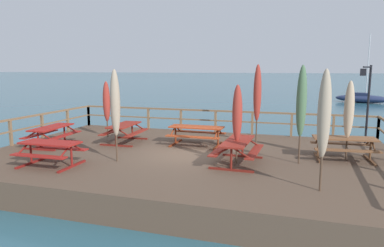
# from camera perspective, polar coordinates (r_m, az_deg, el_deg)

# --- Properties ---
(ground_plane) EXTENTS (600.00, 600.00, 0.00)m
(ground_plane) POSITION_cam_1_polar(r_m,az_deg,el_deg) (13.10, -0.92, -8.35)
(ground_plane) COLOR #2D5B6B
(wooden_deck) EXTENTS (14.45, 9.26, 0.82)m
(wooden_deck) POSITION_cam_1_polar(r_m,az_deg,el_deg) (12.99, -0.93, -6.62)
(wooden_deck) COLOR brown
(wooden_deck) RESTS_ON ground
(railing_waterside_far) EXTENTS (14.25, 0.10, 1.09)m
(railing_waterside_far) POSITION_cam_1_polar(r_m,az_deg,el_deg) (16.98, 3.84, 1.04)
(railing_waterside_far) COLOR brown
(railing_waterside_far) RESTS_ON wooden_deck
(railing_side_left) EXTENTS (0.10, 9.06, 1.09)m
(railing_side_left) POSITION_cam_1_polar(r_m,az_deg,el_deg) (16.37, -25.15, -0.10)
(railing_side_left) COLOR brown
(railing_side_left) RESTS_ON wooden_deck
(picnic_table_mid_centre) EXTENTS (1.50, 1.99, 0.78)m
(picnic_table_mid_centre) POSITION_cam_1_polar(r_m,az_deg,el_deg) (14.95, -10.91, -0.91)
(picnic_table_mid_centre) COLOR maroon
(picnic_table_mid_centre) RESTS_ON wooden_deck
(picnic_table_front_right) EXTENTS (1.91, 1.44, 0.78)m
(picnic_table_front_right) POSITION_cam_1_polar(r_m,az_deg,el_deg) (12.06, -21.94, -3.75)
(picnic_table_front_right) COLOR maroon
(picnic_table_front_right) RESTS_ON wooden_deck
(picnic_table_back_left) EXTENTS (2.15, 1.40, 0.78)m
(picnic_table_back_left) POSITION_cam_1_polar(r_m,az_deg,el_deg) (14.14, 0.72, -1.28)
(picnic_table_back_left) COLOR #993819
(picnic_table_back_left) RESTS_ON wooden_deck
(picnic_table_mid_right) EXTENTS (2.15, 1.59, 0.78)m
(picnic_table_mid_right) POSITION_cam_1_polar(r_m,az_deg,el_deg) (12.98, 23.42, -2.96)
(picnic_table_mid_right) COLOR brown
(picnic_table_mid_right) RESTS_ON wooden_deck
(picnic_table_back_right) EXTENTS (1.46, 2.19, 0.78)m
(picnic_table_back_right) POSITION_cam_1_polar(r_m,az_deg,el_deg) (11.51, 7.36, -3.71)
(picnic_table_back_right) COLOR maroon
(picnic_table_back_right) RESTS_ON wooden_deck
(picnic_table_mid_left) EXTENTS (1.53, 2.13, 0.78)m
(picnic_table_mid_left) POSITION_cam_1_polar(r_m,az_deg,el_deg) (15.15, -21.76, -1.24)
(picnic_table_mid_left) COLOR maroon
(picnic_table_mid_left) RESTS_ON wooden_deck
(patio_umbrella_tall_front) EXTENTS (0.32, 0.32, 2.51)m
(patio_umbrella_tall_front) POSITION_cam_1_polar(r_m,az_deg,el_deg) (16.18, -13.67, 3.43)
(patio_umbrella_tall_front) COLOR #4C3828
(patio_umbrella_tall_front) RESTS_ON wooden_deck
(patio_umbrella_tall_mid_right) EXTENTS (0.32, 0.32, 3.18)m
(patio_umbrella_tall_mid_right) POSITION_cam_1_polar(r_m,az_deg,el_deg) (11.71, 17.31, 3.40)
(patio_umbrella_tall_mid_right) COLOR #4C3828
(patio_umbrella_tall_mid_right) RESTS_ON wooden_deck
(patio_umbrella_tall_mid_left) EXTENTS (0.32, 0.32, 3.05)m
(patio_umbrella_tall_mid_left) POSITION_cam_1_polar(r_m,az_deg,el_deg) (11.74, -12.33, 3.19)
(patio_umbrella_tall_mid_left) COLOR #4C3828
(patio_umbrella_tall_mid_left) RESTS_ON wooden_deck
(patio_umbrella_tall_back_left) EXTENTS (0.32, 0.32, 2.68)m
(patio_umbrella_tall_back_left) POSITION_cam_1_polar(r_m,az_deg,el_deg) (12.78, 24.08, 2.01)
(patio_umbrella_tall_back_left) COLOR #4C3828
(patio_umbrella_tall_back_left) RESTS_ON wooden_deck
(patio_umbrella_short_back) EXTENTS (0.32, 0.32, 2.56)m
(patio_umbrella_short_back) POSITION_cam_1_polar(r_m,az_deg,el_deg) (11.34, 7.35, 1.57)
(patio_umbrella_short_back) COLOR #4C3828
(patio_umbrella_short_back) RESTS_ON wooden_deck
(patio_umbrella_tall_back_right) EXTENTS (0.32, 0.32, 3.06)m
(patio_umbrella_tall_back_right) POSITION_cam_1_polar(r_m,az_deg,el_deg) (9.21, 20.62, 1.36)
(patio_umbrella_tall_back_right) COLOR #4C3828
(patio_umbrella_tall_back_right) RESTS_ON wooden_deck
(patio_umbrella_short_mid) EXTENTS (0.32, 0.32, 3.23)m
(patio_umbrella_short_mid) POSITION_cam_1_polar(r_m,az_deg,el_deg) (14.68, 10.54, 4.82)
(patio_umbrella_short_mid) COLOR #4C3828
(patio_umbrella_short_mid) RESTS_ON wooden_deck
(lamp_post_hooked) EXTENTS (0.48, 0.58, 3.20)m
(lamp_post_hooked) POSITION_cam_1_polar(r_m,az_deg,el_deg) (15.87, 26.40, 4.54)
(lamp_post_hooked) COLOR black
(lamp_post_hooked) RESTS_ON wooden_deck
(sailboat_distant) EXTENTS (6.21, 3.68, 7.72)m
(sailboat_distant) POSITION_cam_1_polar(r_m,az_deg,el_deg) (44.87, 25.89, 3.71)
(sailboat_distant) COLOR navy
(sailboat_distant) RESTS_ON ground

